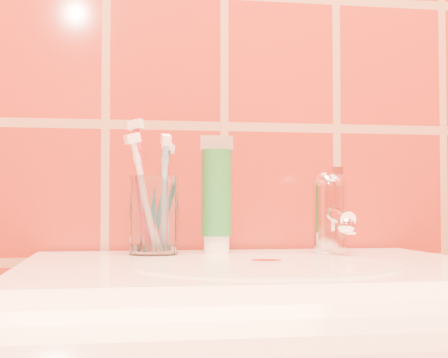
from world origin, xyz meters
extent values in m
cube|color=white|center=(0.00, 0.96, 0.77)|extent=(0.56, 0.46, 0.16)
cylinder|color=silver|center=(0.00, 0.91, 0.85)|extent=(0.30, 0.30, 0.00)
cylinder|color=white|center=(0.00, 0.91, 0.85)|extent=(0.04, 0.04, 0.00)
cylinder|color=white|center=(-0.12, 1.10, 0.90)|extent=(0.09, 0.09, 0.11)
cylinder|color=white|center=(-0.03, 1.11, 0.86)|extent=(0.04, 0.04, 0.02)
cylinder|color=#196929|center=(-0.03, 1.11, 0.94)|extent=(0.04, 0.04, 0.12)
cube|color=beige|center=(-0.03, 1.11, 1.01)|extent=(0.05, 0.01, 0.02)
cylinder|color=white|center=(0.14, 1.09, 0.90)|extent=(0.05, 0.05, 0.09)
sphere|color=white|center=(0.14, 1.09, 0.94)|extent=(0.05, 0.05, 0.05)
cylinder|color=white|center=(0.14, 1.06, 0.91)|extent=(0.02, 0.09, 0.03)
cube|color=white|center=(0.14, 1.08, 0.96)|extent=(0.02, 0.06, 0.01)
camera|label=1|loc=(-0.18, 0.15, 0.92)|focal=55.00mm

